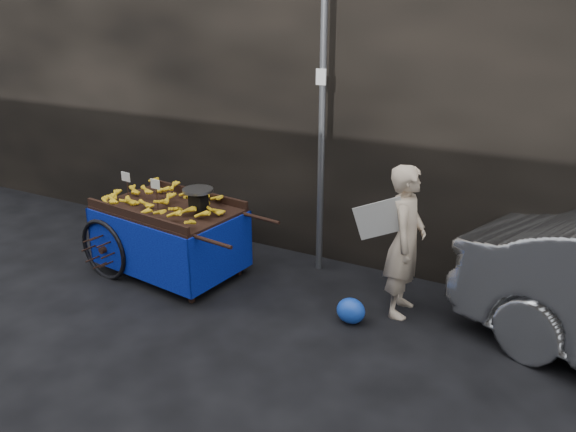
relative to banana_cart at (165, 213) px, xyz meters
The scene contains 6 objects.
ground 1.58m from the banana_cart, 13.79° to the right, with size 80.00×80.00×0.00m, color black.
building_wall 3.33m from the banana_cart, 52.85° to the left, with size 13.50×2.00×5.00m.
street_pole 2.26m from the banana_cart, 30.83° to the left, with size 0.12×0.10×4.00m.
banana_cart is the anchor object (origin of this frame).
vendor 2.91m from the banana_cart, ahead, with size 0.73×0.64×1.67m.
plastic_bag 2.57m from the banana_cart, ahead, with size 0.31×0.25×0.28m, color blue.
Camera 1 is at (3.00, -4.61, 3.19)m, focal length 35.00 mm.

